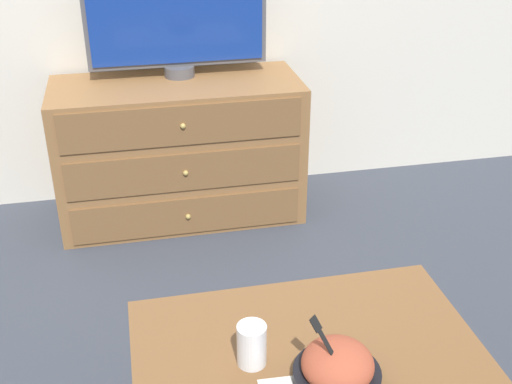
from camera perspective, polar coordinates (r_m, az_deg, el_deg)
name	(u,v)px	position (r m, az deg, el deg)	size (l,w,h in m)	color
ground_plane	(168,188)	(3.42, -7.83, 0.31)	(12.00, 12.00, 0.00)	#383D47
dresser	(180,151)	(3.04, -6.78, 3.65)	(1.12, 0.49, 0.66)	olive
tv	(176,12)	(2.95, -7.13, 15.56)	(0.81, 0.14, 0.55)	#515156
coffee_table	(310,373)	(1.71, 4.80, -15.75)	(0.89, 0.63, 0.45)	brown
takeout_bowl	(337,368)	(1.58, 7.24, -15.26)	(0.21, 0.21, 0.18)	black
drink_cup	(252,347)	(1.61, -0.38, -13.60)	(0.07, 0.07, 0.11)	#9E6638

